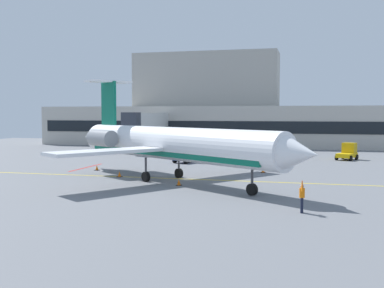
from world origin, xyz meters
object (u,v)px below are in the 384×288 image
regional_jet (168,143)px  baggage_tug (252,152)px  pushback_tractor (188,155)px  belt_loader (348,152)px  fuel_tank (158,142)px  marshaller (302,197)px

regional_jet → baggage_tug: 22.15m
pushback_tractor → belt_loader: belt_loader is taller
belt_loader → regional_jet: bearing=-125.5°
fuel_tank → marshaller: bearing=-60.6°
baggage_tug → belt_loader: belt_loader is taller
fuel_tank → regional_jet: bearing=-69.8°
baggage_tug → pushback_tractor: 9.32m
regional_jet → pushback_tractor: 16.00m
pushback_tractor → marshaller: 30.42m
regional_jet → fuel_tank: 32.00m
regional_jet → belt_loader: (17.31, 24.31, -2.41)m
regional_jet → belt_loader: 29.94m
regional_jet → baggage_tug: bearing=76.8°
pushback_tractor → marshaller: bearing=-61.7°
regional_jet → baggage_tug: regional_jet is taller
baggage_tug → belt_loader: bearing=13.2°
pushback_tractor → marshaller: pushback_tractor is taller
marshaller → baggage_tug: bearing=102.3°
fuel_tank → marshaller: fuel_tank is taller
fuel_tank → belt_loader: bearing=-11.3°
marshaller → regional_jet: bearing=137.4°
regional_jet → pushback_tractor: bearing=98.3°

